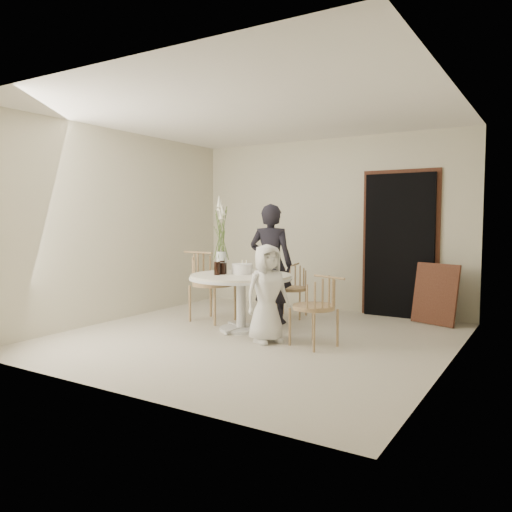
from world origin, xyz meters
The scene contains 18 objects.
ground centered at (0.00, 0.00, 0.00)m, with size 4.50×4.50×0.00m, color beige.
room_shell centered at (0.00, 0.00, 1.62)m, with size 4.50×4.50×4.50m.
doorway centered at (1.15, 2.19, 1.05)m, with size 1.00×0.10×2.10m, color black.
door_trim centered at (1.15, 2.23, 1.11)m, with size 1.12×0.03×2.22m, color brown.
table centered at (-0.35, 0.25, 0.62)m, with size 1.33×1.33×0.73m.
picture_frame centered at (1.72, 1.95, 0.42)m, with size 0.63×0.04×0.84m, color brown.
chair_far centered at (-0.21, 1.47, 0.50)m, with size 0.48×0.51×0.78m.
chair_right centered at (0.90, -0.03, 0.54)m, with size 0.58×0.56×0.83m.
chair_left centered at (-1.16, 0.55, 0.64)m, with size 0.62×0.58×0.99m.
girl centered at (-0.26, 0.86, 0.82)m, with size 0.60×0.39×1.65m, color black.
boy centered at (0.25, -0.12, 0.58)m, with size 0.56×0.37×1.15m, color white.
birthday_cake centered at (-0.37, 0.32, 0.80)m, with size 0.27×0.27×0.18m.
cola_tumbler_a centered at (-0.58, 0.04, 0.81)m, with size 0.08×0.08×0.17m, color black.
cola_tumbler_b centered at (-0.55, 0.13, 0.81)m, with size 0.07×0.07×0.15m, color black.
cola_tumbler_c centered at (-0.70, 0.33, 0.81)m, with size 0.07×0.07×0.16m, color black.
cola_tumbler_d centered at (-0.57, 0.19, 0.80)m, with size 0.07×0.07×0.15m, color black.
plate_stack centered at (0.05, 0.08, 0.76)m, with size 0.21×0.21×0.05m, color white.
flower_vase centered at (-0.84, 0.50, 1.19)m, with size 0.14×0.14×1.04m.
Camera 1 is at (3.14, -5.11, 1.45)m, focal length 35.00 mm.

